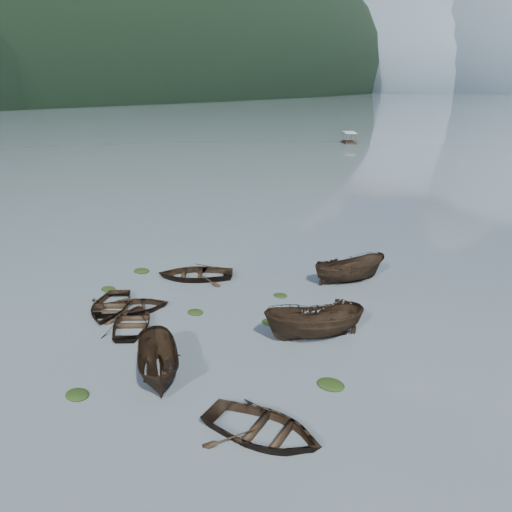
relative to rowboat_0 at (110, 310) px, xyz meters
The scene contains 18 objects.
ground_plane 6.73m from the rowboat_0, 46.81° to the right, with size 2400.00×2400.00×0.00m, color #536067.
haze_mtn_a 930.81m from the rowboat_0, 105.92° to the left, with size 520.00×520.00×280.00m, color #475666.
rowboat_0 is the anchor object (origin of this frame).
rowboat_1 1.19m from the rowboat_0, 30.19° to the left, with size 2.86×4.01×0.83m, color black.
rowboat_2 7.58m from the rowboat_0, 24.00° to the right, with size 1.70×4.51×1.74m, color black.
rowboat_3 2.47m from the rowboat_0, 12.33° to the right, with size 2.73×3.83×0.79m, color black.
rowboat_4 12.92m from the rowboat_0, 16.16° to the right, with size 3.13×4.38×0.91m, color black.
rowboat_5 11.07m from the rowboat_0, 18.73° to the left, with size 1.86×4.94×1.91m, color black.
rowboat_7 6.25m from the rowboat_0, 84.64° to the left, with size 3.32×4.65×0.96m, color black.
rowboat_8 14.19m from the rowboat_0, 52.09° to the left, with size 1.76×4.69×1.81m, color black.
weed_clump_1 2.96m from the rowboat_0, 142.54° to the left, with size 0.94×0.75×0.21m, color black.
weed_clump_2 7.82m from the rowboat_0, 48.38° to the right, with size 1.02×0.82×0.22m, color black.
weed_clump_3 4.64m from the rowboat_0, 30.89° to the left, with size 0.90×0.76×0.20m, color black.
weed_clump_4 12.97m from the rowboat_0, ahead, with size 1.15×0.91×0.24m, color black.
weed_clump_5 5.85m from the rowboat_0, 120.96° to the left, with size 1.09×0.88×0.23m, color black.
weed_clump_6 9.44m from the rowboat_0, 46.76° to the left, with size 0.86×0.72×0.18m, color black.
weed_clump_7 8.75m from the rowboat_0, 25.03° to the left, with size 1.00×0.80×0.22m, color black.
pontoon_left 84.62m from the rowboat_0, 106.57° to the left, with size 2.28×5.46×2.09m, color black, non-canonical shape.
Camera 1 is at (15.85, -10.48, 11.51)m, focal length 35.00 mm.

